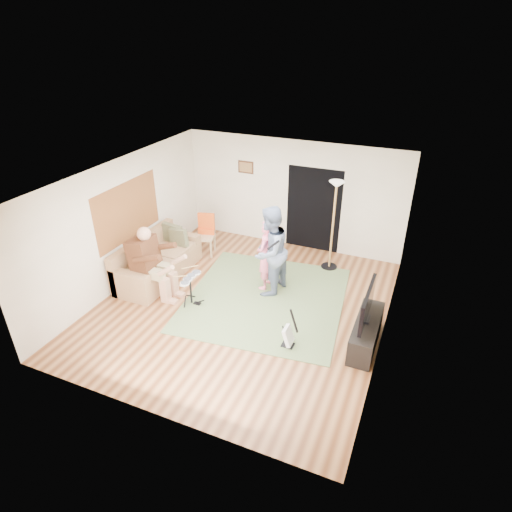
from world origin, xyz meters
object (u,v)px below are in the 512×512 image
Objects in this scene: sofa at (155,264)px; dining_chair at (206,240)px; singer at (266,255)px; television at (367,304)px; torchiere_lamp at (334,210)px; guitarist at (270,251)px; guitar_spare at (289,336)px; tv_cabinet at (366,333)px; drum_kit at (191,291)px.

sofa is 1.48m from dining_chair.
singer is 1.35× the size of television.
torchiere_lamp is (1.06, 1.37, 0.66)m from singer.
guitar_spare is (0.97, -1.52, -0.73)m from guitarist.
guitarist is (0.13, -0.13, 0.18)m from singer.
tv_cabinet is at bearing -62.26° from torchiere_lamp.
singer is 1.96× the size of guitar_spare.
drum_kit is at bearing -26.56° from sofa.
guitarist is 2.37m from dining_chair.
television reaches higher than tv_cabinet.
guitar_spare is 0.57× the size of tv_cabinet.
guitarist is (2.60, 0.38, 0.66)m from sofa.
dining_chair is at bearing -170.46° from torchiere_lamp.
dining_chair reaches higher than sofa.
tv_cabinet is at bearing -6.43° from sofa.
television is (1.23, -2.43, -0.59)m from torchiere_lamp.
television is at bearing 65.05° from singer.
singer is 1.56× the size of dining_chair.
drum_kit is at bearing -131.28° from torchiere_lamp.
sofa is at bearing -78.21° from singer.
sofa is 3.74m from guitar_spare.
sofa is at bearing -125.44° from dining_chair.
torchiere_lamp is at bearing 90.74° from guitar_spare.
tv_cabinet is (4.80, -0.54, -0.05)m from sofa.
drum_kit is at bearing -44.99° from singer.
guitar_spare is at bearing -153.35° from television.
television is at bearing -63.19° from torchiere_lamp.
drum_kit is 0.31× the size of torchiere_lamp.
singer reaches higher than television.
singer is 2.52m from television.
sofa is at bearing -151.87° from torchiere_lamp.
guitarist reaches higher than sofa.
singer reaches higher than guitar_spare.
guitar_spare is (3.56, -1.14, -0.07)m from sofa.
drum_kit is 0.41× the size of singer.
torchiere_lamp reaches higher than drum_kit.
drum_kit is 0.64× the size of dining_chair.
torchiere_lamp is 3.22m from dining_chair.
guitar_spare is at bearing 42.26° from guitarist.
guitarist reaches higher than dining_chair.
sofa is at bearing 162.31° from guitar_spare.
sofa is at bearing 153.44° from drum_kit.
guitar_spare is 0.38× the size of torchiere_lamp.
television is at bearing 1.80° from drum_kit.
sofa is 1.45m from drum_kit.
guitar_spare is 0.69× the size of television.
guitarist is 1.91× the size of dining_chair.
singer is 0.75× the size of torchiere_lamp.
singer reaches higher than sofa.
tv_cabinet is at bearing 65.52° from singer.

